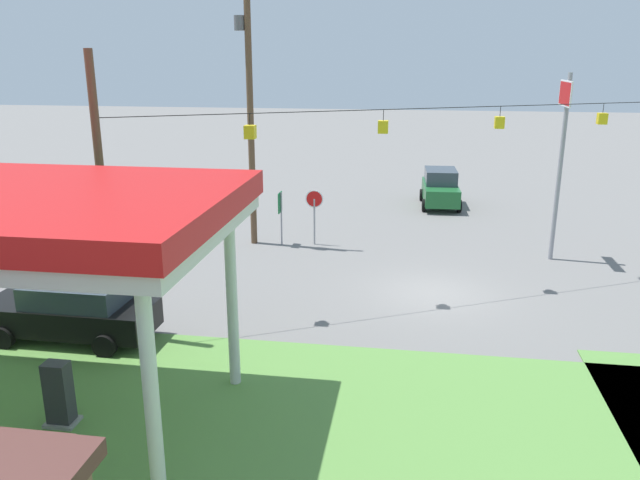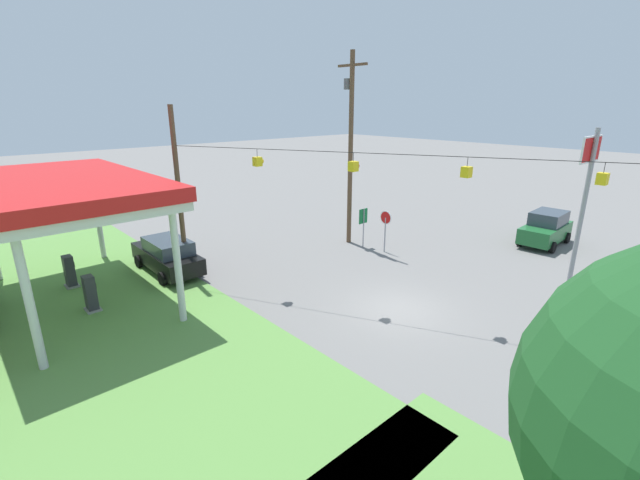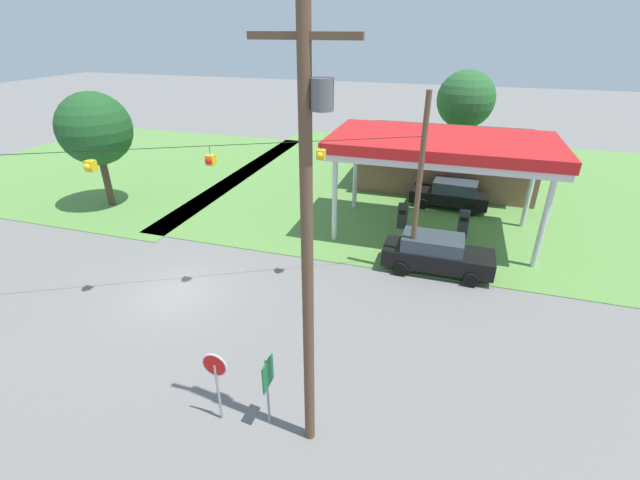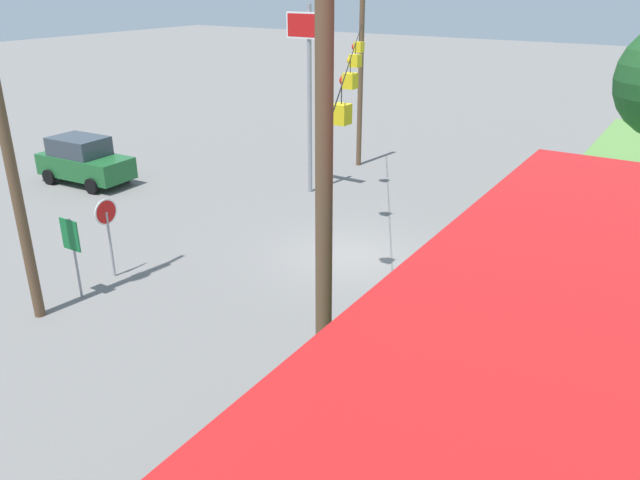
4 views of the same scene
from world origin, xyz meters
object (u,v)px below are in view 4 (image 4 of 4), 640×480
stop_sign_roadside (107,221)px  stop_sign_overhead (309,67)px  car_on_crossroad (84,160)px  route_sign (72,243)px

stop_sign_roadside → stop_sign_overhead: size_ratio=0.33×
car_on_crossroad → stop_sign_overhead: 10.92m
stop_sign_roadside → stop_sign_overhead: bearing=-3.4°
stop_sign_overhead → route_sign: bearing=-1.6°
car_on_crossroad → stop_sign_roadside: bearing=-36.9°
car_on_crossroad → stop_sign_roadside: size_ratio=1.76×
car_on_crossroad → stop_sign_overhead: bearing=22.4°
car_on_crossroad → stop_sign_roadside: stop_sign_roadside is taller
stop_sign_overhead → stop_sign_roadside: bearing=-3.4°
stop_sign_roadside → stop_sign_overhead: 10.66m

